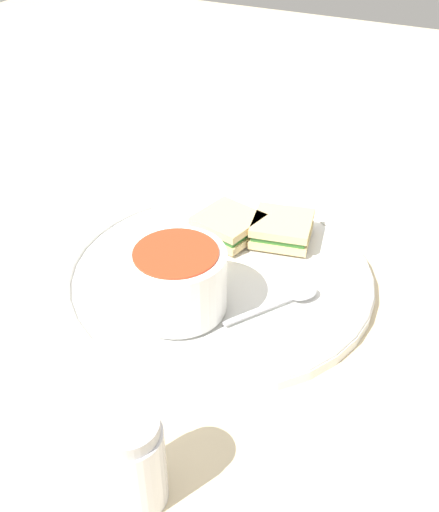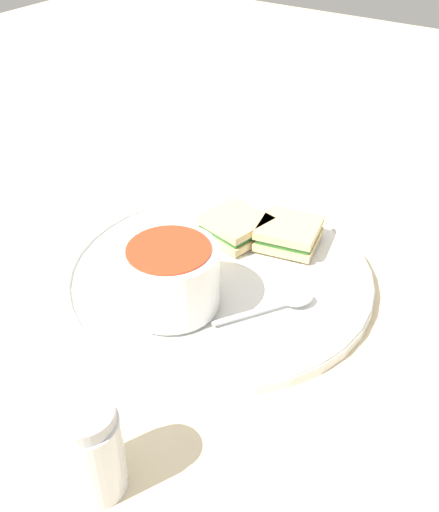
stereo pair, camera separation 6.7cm
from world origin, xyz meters
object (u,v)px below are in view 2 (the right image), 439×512
object	(u,v)px
sandwich_half_near	(289,233)
sandwich_half_far	(235,226)
salt_shaker	(91,450)
spoon	(291,300)
soup_bowl	(170,276)

from	to	relation	value
sandwich_half_near	sandwich_half_far	xyz separation A→B (m)	(-0.06, -0.02, 0.00)
sandwich_half_far	salt_shaker	bearing A→B (deg)	-75.33
spoon	sandwich_half_far	distance (m)	0.14
soup_bowl	sandwich_half_far	xyz separation A→B (m)	(-0.01, 0.15, -0.02)
sandwich_half_near	salt_shaker	world-z (taller)	salt_shaker
spoon	salt_shaker	distance (m)	0.27
sandwich_half_far	salt_shaker	world-z (taller)	salt_shaker
soup_bowl	sandwich_half_near	distance (m)	0.18
soup_bowl	sandwich_half_near	bearing A→B (deg)	74.10
sandwich_half_near	soup_bowl	bearing A→B (deg)	-105.90
sandwich_half_far	salt_shaker	distance (m)	0.36
spoon	salt_shaker	world-z (taller)	salt_shaker
spoon	soup_bowl	bearing A→B (deg)	156.73
spoon	sandwich_half_near	bearing A→B (deg)	63.26
spoon	sandwich_half_far	size ratio (longest dim) A/B	1.28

